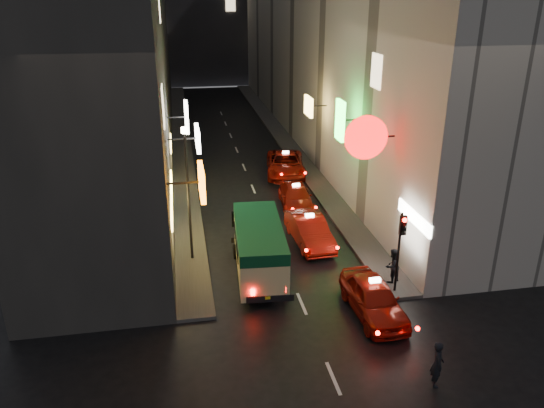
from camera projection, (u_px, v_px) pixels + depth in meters
building_left at (124, 29)px, 39.96m from camera, size 7.53×52.00×18.00m
building_right at (328, 27)px, 42.60m from camera, size 8.31×52.03×18.00m
sidewalk_left at (182, 142)px, 43.94m from camera, size 1.50×52.00×0.15m
sidewalk_right at (282, 137)px, 45.35m from camera, size 1.50×52.00×0.15m
minibus at (259, 244)px, 23.03m from camera, size 2.34×5.72×2.41m
taxi_near at (374, 295)px, 20.46m from camera, size 2.30×5.25×1.82m
taxi_second at (309, 228)px, 26.23m from camera, size 2.46×5.34×1.83m
taxi_third at (296, 195)px, 30.71m from camera, size 2.24×4.74×1.64m
taxi_far at (285, 162)px, 36.03m from camera, size 3.09×5.79×1.92m
pedestrian_crossing at (438, 361)px, 16.74m from camera, size 0.52×0.68×1.82m
pedestrian_sidewalk at (392, 264)px, 22.45m from camera, size 0.77×0.65×1.74m
traffic_light at (401, 236)px, 21.05m from camera, size 0.26×0.43×3.50m
lamp_post at (188, 186)px, 23.43m from camera, size 0.28×0.28×6.22m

